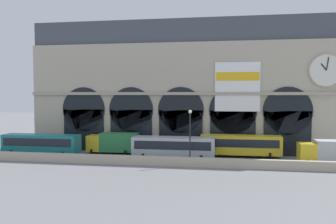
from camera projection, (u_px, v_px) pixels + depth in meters
ground_plane at (176, 159)px, 45.97m from camera, size 200.00×200.00×0.00m
quay_parapet_wall at (171, 161)px, 41.77m from camera, size 90.00×0.70×1.14m
station_building at (183, 88)px, 52.39m from camera, size 47.31×4.56×20.15m
bus_west at (41, 144)px, 48.23m from camera, size 11.00×3.25×3.10m
box_truck_midwest at (114, 143)px, 49.93m from camera, size 7.50×2.91×3.12m
bus_center at (173, 147)px, 45.38m from camera, size 11.00×3.25×3.10m
bus_mideast at (240, 145)px, 47.24m from camera, size 11.00×3.25×3.10m
box_truck_east at (331, 152)px, 42.07m from camera, size 7.50×2.91×3.12m
street_lamp_quayside at (190, 130)px, 41.99m from camera, size 0.44×0.44×6.90m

